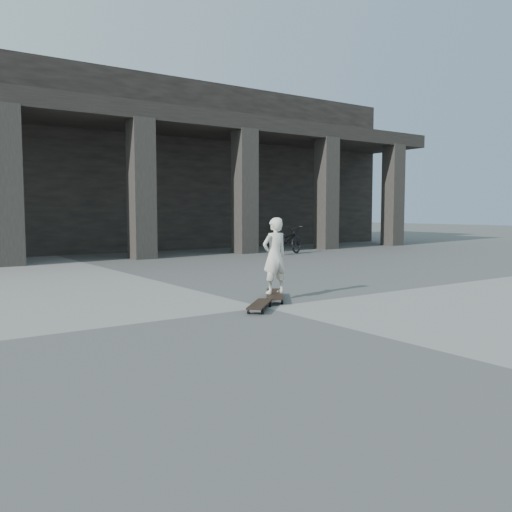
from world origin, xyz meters
TOP-DOWN VIEW (x-y plane):
  - ground at (0.00, 0.00)m, footprint 90.00×90.00m
  - colonnade at (-0.00, 13.77)m, footprint 28.00×8.82m
  - longboard at (0.51, 0.44)m, footprint 0.82×0.99m
  - skateboard_spare at (-0.18, -0.14)m, footprint 0.75×0.73m
  - child at (0.51, 0.44)m, footprint 0.43×0.28m
  - bicycle at (6.17, 7.30)m, footprint 1.81×1.16m

SIDE VIEW (x-z plane):
  - ground at x=0.00m, z-range 0.00..0.00m
  - skateboard_spare at x=-0.18m, z-range 0.03..0.13m
  - longboard at x=0.51m, z-range 0.03..0.14m
  - bicycle at x=6.17m, z-range 0.00..0.90m
  - child at x=0.51m, z-range 0.11..1.28m
  - colonnade at x=0.00m, z-range 0.03..6.03m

